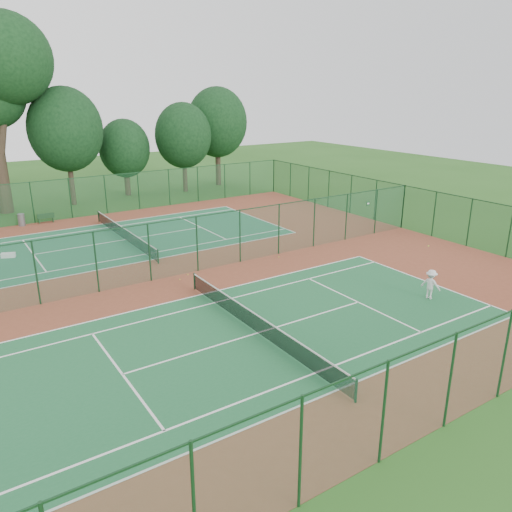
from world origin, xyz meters
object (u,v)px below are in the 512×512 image
at_px(player_near, 431,284).
at_px(trash_bin, 21,220).
at_px(bench, 46,218).
at_px(kit_bag, 8,255).

relative_size(player_near, trash_bin, 1.62).
bearing_deg(player_near, bench, 8.35).
relative_size(trash_bin, kit_bag, 1.14).
distance_m(bench, kit_bag, 9.25).
height_order(trash_bin, bench, trash_bin).
bearing_deg(bench, player_near, -60.87).
bearing_deg(trash_bin, bench, -1.97).
xyz_separation_m(trash_bin, kit_bag, (-2.23, -8.35, -0.34)).
bearing_deg(kit_bag, trash_bin, 97.74).
height_order(player_near, kit_bag, player_near).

